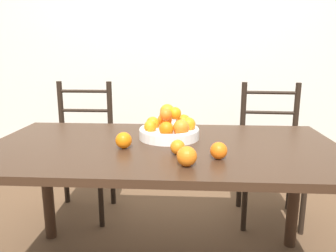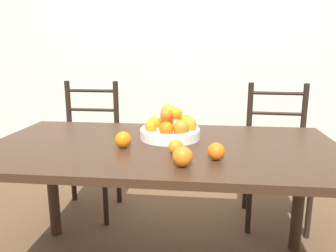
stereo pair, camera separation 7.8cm
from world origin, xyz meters
TOP-DOWN VIEW (x-y plane):
  - wall_back at (0.00, 1.49)m, footprint 8.00×0.06m
  - dining_table at (0.00, 0.00)m, footprint 1.71×0.91m
  - fruit_bowl at (0.03, 0.12)m, footprint 0.31×0.31m
  - orange_loose_0 at (0.25, -0.20)m, footprint 0.07×0.07m
  - orange_loose_1 at (0.12, -0.30)m, footprint 0.08×0.08m
  - orange_loose_2 at (-0.18, -0.07)m, footprint 0.08×0.08m
  - orange_loose_3 at (0.08, -0.15)m, footprint 0.07×0.07m
  - chair_left at (-0.66, 0.75)m, footprint 0.42×0.40m
  - chair_right at (0.71, 0.75)m, footprint 0.44×0.42m

SIDE VIEW (x-z plane):
  - chair_left at x=-0.66m, z-range -0.02..0.96m
  - chair_right at x=0.71m, z-range -0.02..0.96m
  - dining_table at x=0.00m, z-range 0.28..1.04m
  - orange_loose_3 at x=0.08m, z-range 0.76..0.82m
  - orange_loose_0 at x=0.25m, z-range 0.76..0.83m
  - orange_loose_2 at x=-0.18m, z-range 0.76..0.83m
  - orange_loose_1 at x=0.12m, z-range 0.76..0.84m
  - fruit_bowl at x=0.03m, z-range 0.72..0.90m
  - wall_back at x=0.00m, z-range 0.00..2.60m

